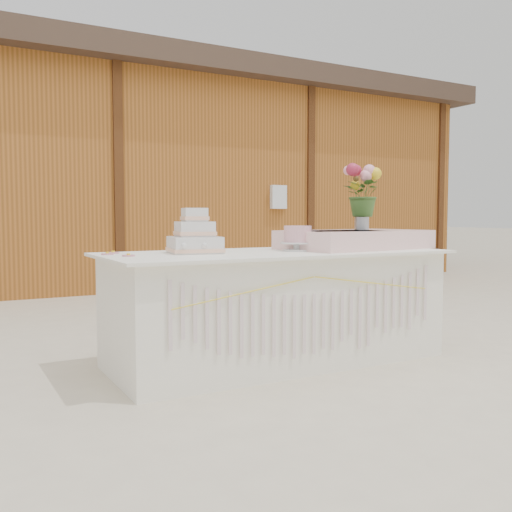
% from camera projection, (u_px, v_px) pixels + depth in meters
% --- Properties ---
extents(ground, '(80.00, 80.00, 0.00)m').
position_uv_depth(ground, '(277.00, 361.00, 3.99)').
color(ground, beige).
rests_on(ground, ground).
extents(barn, '(12.60, 4.60, 3.30)m').
position_uv_depth(barn, '(84.00, 175.00, 9.11)').
color(barn, '#9B5720').
rests_on(barn, ground).
extents(cake_table, '(2.40, 1.00, 0.77)m').
position_uv_depth(cake_table, '(277.00, 306.00, 3.96)').
color(cake_table, white).
rests_on(cake_table, ground).
extents(wedding_cake, '(0.38, 0.38, 0.30)m').
position_uv_depth(wedding_cake, '(195.00, 238.00, 3.76)').
color(wedding_cake, silver).
rests_on(wedding_cake, cake_table).
extents(pink_cake_stand, '(0.24, 0.24, 0.18)m').
position_uv_depth(pink_cake_stand, '(298.00, 237.00, 3.98)').
color(pink_cake_stand, silver).
rests_on(pink_cake_stand, cake_table).
extents(satin_runner, '(1.16, 0.76, 0.14)m').
position_uv_depth(satin_runner, '(355.00, 239.00, 4.27)').
color(satin_runner, '#F9CDC8').
rests_on(satin_runner, cake_table).
extents(flower_vase, '(0.11, 0.11, 0.15)m').
position_uv_depth(flower_vase, '(362.00, 220.00, 4.37)').
color(flower_vase, silver).
rests_on(flower_vase, satin_runner).
extents(bouquet, '(0.42, 0.42, 0.36)m').
position_uv_depth(bouquet, '(362.00, 187.00, 4.35)').
color(bouquet, '#3B6227').
rests_on(bouquet, flower_vase).
extents(loose_flowers, '(0.19, 0.39, 0.02)m').
position_uv_depth(loose_flowers, '(122.00, 253.00, 3.57)').
color(loose_flowers, '#CB7C8C').
rests_on(loose_flowers, cake_table).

